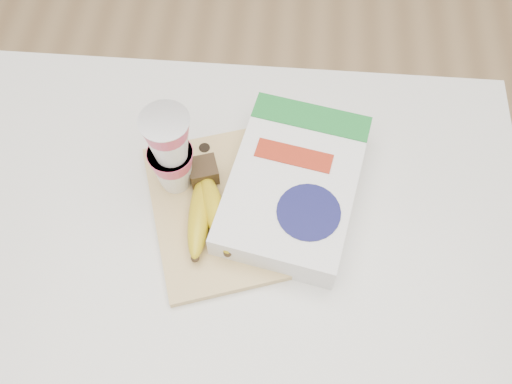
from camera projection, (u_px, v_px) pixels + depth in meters
room at (131, 20)px, 0.53m from camera, size 4.00×4.00×4.00m
table at (206, 315)px, 1.33m from camera, size 1.15×0.77×0.87m
cutting_board at (219, 210)px, 0.97m from camera, size 0.30×0.35×0.01m
bananas at (207, 208)px, 0.94m from camera, size 0.11×0.19×0.05m
yogurt_stack at (170, 151)px, 0.90m from camera, size 0.08×0.08×0.18m
cereal_box at (293, 185)px, 0.96m from camera, size 0.26×0.34×0.07m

